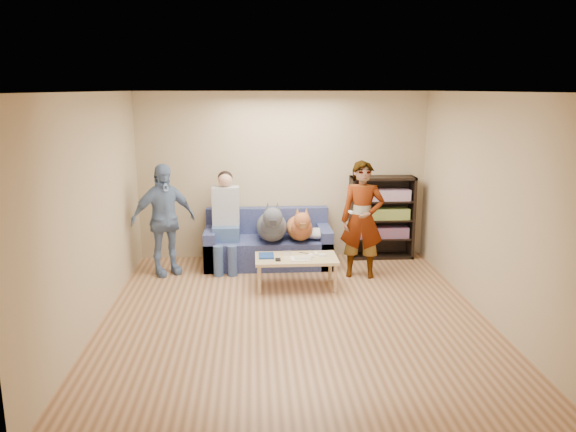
{
  "coord_description": "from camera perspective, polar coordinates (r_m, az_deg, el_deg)",
  "views": [
    {
      "loc": [
        -0.47,
        -6.18,
        2.63
      ],
      "look_at": [
        0.0,
        1.2,
        0.95
      ],
      "focal_mm": 35.0,
      "sensor_mm": 36.0,
      "label": 1
    }
  ],
  "objects": [
    {
      "name": "pen_orange",
      "position": [
        7.41,
        0.78,
        -4.53
      ],
      "size": [
        0.13,
        0.06,
        0.01
      ],
      "primitive_type": "cylinder",
      "rotation": [
        0.0,
        1.57,
        0.35
      ],
      "color": "#E95A20",
      "rests_on": "coffee_table"
    },
    {
      "name": "headphone_cup_b",
      "position": [
        7.63,
        2.3,
        -3.97
      ],
      "size": [
        0.07,
        0.07,
        0.02
      ],
      "primitive_type": "cylinder",
      "color": "white",
      "rests_on": "coffee_table"
    },
    {
      "name": "person_standing_right",
      "position": [
        7.97,
        7.55,
        -0.37
      ],
      "size": [
        0.67,
        0.5,
        1.66
      ],
      "primitive_type": "imported",
      "rotation": [
        0.0,
        0.0,
        -0.19
      ],
      "color": "gray",
      "rests_on": "ground"
    },
    {
      "name": "coffee_table",
      "position": [
        7.58,
        0.83,
        -4.54
      ],
      "size": [
        1.1,
        0.6,
        0.42
      ],
      "color": "tan",
      "rests_on": "ground"
    },
    {
      "name": "wall_right",
      "position": [
        6.88,
        19.71,
        0.89
      ],
      "size": [
        0.0,
        5.0,
        5.0
      ],
      "primitive_type": "plane",
      "rotation": [
        1.57,
        0.0,
        -1.57
      ],
      "color": "tan",
      "rests_on": "ground"
    },
    {
      "name": "wall_back",
      "position": [
        8.8,
        -0.54,
        4.1
      ],
      "size": [
        4.5,
        0.0,
        4.5
      ],
      "primitive_type": "plane",
      "rotation": [
        1.57,
        0.0,
        0.0
      ],
      "color": "tan",
      "rests_on": "ground"
    },
    {
      "name": "papers",
      "position": [
        7.47,
        1.28,
        -4.36
      ],
      "size": [
        0.26,
        0.2,
        0.02
      ],
      "primitive_type": "cube",
      "color": "white",
      "rests_on": "coffee_table"
    },
    {
      "name": "person_standing_left",
      "position": [
        8.2,
        -12.55,
        -0.37
      ],
      "size": [
        1.02,
        0.81,
        1.61
      ],
      "primitive_type": "imported",
      "rotation": [
        0.0,
        0.0,
        0.51
      ],
      "color": "#6D7FAF",
      "rests_on": "ground"
    },
    {
      "name": "pen_black",
      "position": [
        7.74,
        1.62,
        -3.76
      ],
      "size": [
        0.13,
        0.08,
        0.01
      ],
      "primitive_type": "cylinder",
      "rotation": [
        0.0,
        1.57,
        -0.52
      ],
      "color": "black",
      "rests_on": "coffee_table"
    },
    {
      "name": "controller_a",
      "position": [
        7.68,
        2.87,
        -3.83
      ],
      "size": [
        0.04,
        0.13,
        0.03
      ],
      "primitive_type": "cube",
      "color": "white",
      "rests_on": "coffee_table"
    },
    {
      "name": "controller_b",
      "position": [
        7.61,
        3.53,
        -3.99
      ],
      "size": [
        0.09,
        0.06,
        0.03
      ],
      "primitive_type": "cube",
      "color": "white",
      "rests_on": "coffee_table"
    },
    {
      "name": "sofa",
      "position": [
        8.61,
        -2.04,
        -3.05
      ],
      "size": [
        1.9,
        0.85,
        0.82
      ],
      "color": "#515B93",
      "rests_on": "ground"
    },
    {
      "name": "dog_gray",
      "position": [
        8.29,
        -1.65,
        -0.95
      ],
      "size": [
        0.46,
        1.27,
        0.67
      ],
      "color": "#474B50",
      "rests_on": "sofa"
    },
    {
      "name": "person_seated",
      "position": [
        8.37,
        -6.35,
        -0.1
      ],
      "size": [
        0.4,
        0.73,
        1.47
      ],
      "color": "#435F95",
      "rests_on": "sofa"
    },
    {
      "name": "wallet",
      "position": [
        7.43,
        -1.02,
        -4.45
      ],
      "size": [
        0.07,
        0.12,
        0.02
      ],
      "primitive_type": "cube",
      "color": "black",
      "rests_on": "coffee_table"
    },
    {
      "name": "magazine",
      "position": [
        7.49,
        1.49,
        -4.21
      ],
      "size": [
        0.22,
        0.17,
        0.01
      ],
      "primitive_type": "cube",
      "color": "#BFB698",
      "rests_on": "coffee_table"
    },
    {
      "name": "notebook_blue",
      "position": [
        7.59,
        -2.21,
        -4.05
      ],
      "size": [
        0.2,
        0.26,
        0.03
      ],
      "primitive_type": "cube",
      "color": "navy",
      "rests_on": "coffee_table"
    },
    {
      "name": "held_controller",
      "position": [
        7.7,
        6.41,
        0.39
      ],
      "size": [
        0.06,
        0.12,
        0.03
      ],
      "primitive_type": "cube",
      "rotation": [
        0.0,
        0.0,
        0.16
      ],
      "color": "white",
      "rests_on": "person_standing_right"
    },
    {
      "name": "ceiling",
      "position": [
        6.2,
        0.72,
        12.51
      ],
      "size": [
        5.0,
        5.0,
        0.0
      ],
      "primitive_type": "plane",
      "rotation": [
        3.14,
        0.0,
        0.0
      ],
      "color": "white",
      "rests_on": "ground"
    },
    {
      "name": "wall_left",
      "position": [
        6.57,
        -19.28,
        0.38
      ],
      "size": [
        0.0,
        5.0,
        5.0
      ],
      "primitive_type": "plane",
      "rotation": [
        1.57,
        0.0,
        1.57
      ],
      "color": "tan",
      "rests_on": "ground"
    },
    {
      "name": "headphone_cup_a",
      "position": [
        7.56,
        2.36,
        -4.14
      ],
      "size": [
        0.07,
        0.07,
        0.02
      ],
      "primitive_type": "cylinder",
      "color": "silver",
      "rests_on": "coffee_table"
    },
    {
      "name": "dog_tan",
      "position": [
        8.33,
        1.22,
        -1.13
      ],
      "size": [
        0.39,
        1.16,
        0.57
      ],
      "color": "#B16636",
      "rests_on": "sofa"
    },
    {
      "name": "camera_silver",
      "position": [
        7.66,
        -0.13,
        -3.78
      ],
      "size": [
        0.11,
        0.06,
        0.05
      ],
      "primitive_type": "cube",
      "color": "silver",
      "rests_on": "coffee_table"
    },
    {
      "name": "blanket",
      "position": [
        8.45,
        2.93,
        -1.77
      ],
      "size": [
        0.45,
        0.38,
        0.15
      ],
      "primitive_type": "ellipsoid",
      "color": "#ADADB2",
      "rests_on": "sofa"
    },
    {
      "name": "wall_front",
      "position": [
        3.94,
        3.42,
        -6.96
      ],
      "size": [
        4.5,
        0.0,
        4.5
      ],
      "primitive_type": "plane",
      "rotation": [
        -1.57,
        0.0,
        0.0
      ],
      "color": "tan",
      "rests_on": "ground"
    },
    {
      "name": "ground",
      "position": [
        6.74,
        0.66,
        -10.19
      ],
      "size": [
        5.0,
        5.0,
        0.0
      ],
      "primitive_type": "plane",
      "color": "brown",
      "rests_on": "ground"
    },
    {
      "name": "bookshelf",
      "position": [
        8.96,
        9.47,
        0.05
      ],
      "size": [
        1.0,
        0.34,
        1.3
      ],
      "color": "black",
      "rests_on": "ground"
    }
  ]
}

